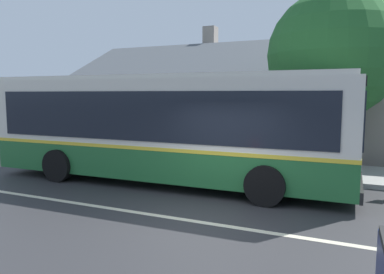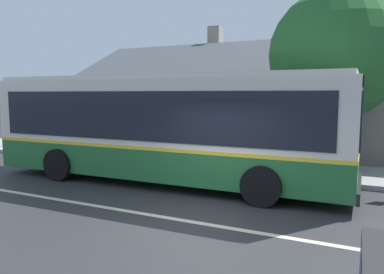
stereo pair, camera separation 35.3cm
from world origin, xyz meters
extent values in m
plane|color=#2D2D30|center=(0.00, 0.00, 0.00)|extent=(300.00, 300.00, 0.00)
cube|color=#9E9E99|center=(0.00, 6.00, 0.07)|extent=(60.00, 3.00, 0.15)
cube|color=beige|center=(0.00, 0.00, 0.00)|extent=(60.00, 0.16, 0.01)
cube|color=gray|center=(2.01, 12.56, 1.74)|extent=(26.08, 8.43, 3.48)
cube|color=#4C5156|center=(2.01, 10.45, 4.45)|extent=(26.68, 4.28, 2.07)
cube|color=#4C5156|center=(2.01, 14.67, 4.45)|extent=(26.68, 4.28, 2.07)
cube|color=gray|center=(-5.17, 13.40, 5.91)|extent=(0.70, 0.70, 1.20)
cube|color=black|center=(-7.12, 8.31, 1.92)|extent=(1.10, 0.06, 1.30)
cube|color=#236633|center=(-2.52, 2.90, 0.72)|extent=(11.03, 2.71, 0.89)
cube|color=yellow|center=(-2.52, 2.90, 1.21)|extent=(11.05, 2.73, 0.10)
cube|color=silver|center=(-2.52, 2.90, 2.19)|extent=(11.03, 2.71, 1.86)
cube|color=silver|center=(-2.52, 2.90, 3.18)|extent=(10.81, 2.59, 0.12)
cube|color=black|center=(-2.55, 4.16, 2.09)|extent=(10.11, 0.23, 1.36)
cube|color=black|center=(-2.50, 1.64, 2.09)|extent=(10.11, 0.23, 1.36)
cube|color=black|center=(2.99, 3.01, 2.09)|extent=(0.08, 2.20, 1.36)
cube|color=black|center=(2.99, 3.01, 2.98)|extent=(0.07, 1.75, 0.24)
cube|color=black|center=(3.01, 3.01, 0.40)|extent=(0.13, 2.50, 0.28)
cube|color=#197233|center=(-3.92, 4.14, 0.72)|extent=(3.08, 0.09, 0.62)
cube|color=black|center=(1.74, 4.25, 1.52)|extent=(0.90, 0.05, 2.49)
cylinder|color=black|center=(0.86, 4.22, 0.50)|extent=(1.01, 0.30, 1.00)
cylinder|color=black|center=(0.91, 1.72, 0.50)|extent=(1.01, 0.30, 1.00)
cylinder|color=black|center=(-5.57, 4.09, 0.50)|extent=(1.01, 0.30, 1.00)
cylinder|color=black|center=(-5.52, 1.59, 0.50)|extent=(1.01, 0.30, 1.00)
cube|color=brown|center=(-9.99, 5.99, 0.60)|extent=(1.87, 0.10, 0.04)
cube|color=brown|center=(-9.99, 5.85, 0.60)|extent=(1.87, 0.10, 0.04)
cube|color=brown|center=(-9.99, 5.71, 0.60)|extent=(1.87, 0.10, 0.04)
cube|color=brown|center=(-9.99, 5.58, 0.90)|extent=(1.87, 0.04, 0.10)
cube|color=brown|center=(-9.99, 5.58, 1.04)|extent=(1.87, 0.04, 0.10)
cube|color=black|center=(-9.24, 5.85, 0.38)|extent=(0.08, 0.43, 0.45)
cube|color=black|center=(-10.74, 5.85, 0.38)|extent=(0.08, 0.43, 0.45)
cylinder|color=#4C3828|center=(1.95, 6.86, 1.29)|extent=(0.35, 0.35, 2.58)
sphere|color=#235B28|center=(1.95, 6.86, 4.02)|extent=(4.42, 4.42, 4.42)
sphere|color=#235B28|center=(2.19, 6.99, 3.36)|extent=(3.02, 3.02, 3.02)
cylinder|color=slate|center=(-13.10, 5.82, 0.53)|extent=(0.06, 0.06, 0.75)
cylinder|color=slate|center=(-12.00, 5.82, 0.53)|extent=(0.06, 0.06, 0.75)
cylinder|color=slate|center=(-12.55, 5.82, 0.90)|extent=(1.10, 0.06, 0.06)
camera|label=1|loc=(2.95, -7.02, 2.70)|focal=35.00mm
camera|label=2|loc=(3.27, -6.87, 2.70)|focal=35.00mm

